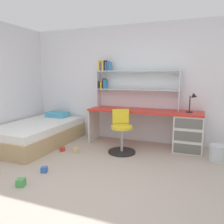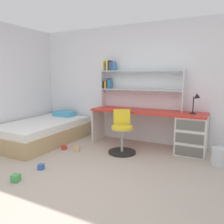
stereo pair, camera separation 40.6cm
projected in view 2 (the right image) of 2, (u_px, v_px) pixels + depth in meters
ground_plane at (68, 194)px, 2.75m from camera, size 6.01×6.08×0.02m
room_shell at (54, 85)px, 4.25m from camera, size 6.01×6.08×2.52m
desk at (178, 130)px, 4.24m from camera, size 2.29×0.59×0.75m
bookshelf_hutch at (130, 80)px, 4.73m from camera, size 1.77×0.22×1.02m
desk_lamp at (197, 100)px, 4.00m from camera, size 0.20×0.17×0.38m
swivel_chair at (122, 136)px, 4.19m from camera, size 0.52×0.52×0.81m
bed_platform at (43, 131)px, 4.90m from camera, size 1.22×2.03×0.57m
waste_bin at (220, 157)px, 3.60m from camera, size 0.27×0.27×0.28m
toy_block_blue_0 at (41, 167)px, 3.46m from camera, size 0.11×0.11×0.08m
toy_block_green_1 at (16, 178)px, 3.06m from camera, size 0.13×0.13×0.10m
toy_block_natural_2 at (77, 149)px, 4.30m from camera, size 0.13×0.13×0.10m
toy_block_red_3 at (64, 148)px, 4.39m from camera, size 0.10×0.10×0.08m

